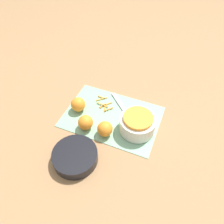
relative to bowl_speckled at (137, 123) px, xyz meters
name	(u,v)px	position (x,y,z in m)	size (l,w,h in m)	color
ground_plane	(112,117)	(0.14, -0.03, -0.05)	(4.00, 4.00, 0.00)	#9E754C
cutting_board	(112,116)	(0.14, -0.03, -0.05)	(0.46, 0.32, 0.01)	#84B793
bowl_speckled	(137,123)	(0.00, 0.00, 0.00)	(0.16, 0.16, 0.09)	silver
bowl_dark	(75,156)	(0.19, 0.24, -0.02)	(0.19, 0.19, 0.05)	black
knife	(128,114)	(0.07, -0.07, -0.04)	(0.19, 0.18, 0.02)	black
orange_left	(105,129)	(0.13, 0.08, -0.01)	(0.07, 0.07, 0.07)	orange
orange_right	(86,123)	(0.22, 0.08, -0.01)	(0.07, 0.07, 0.07)	orange
orange_back	(78,104)	(0.31, -0.01, -0.01)	(0.07, 0.07, 0.07)	orange
peel_pile	(104,104)	(0.21, -0.09, -0.04)	(0.11, 0.10, 0.01)	gold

